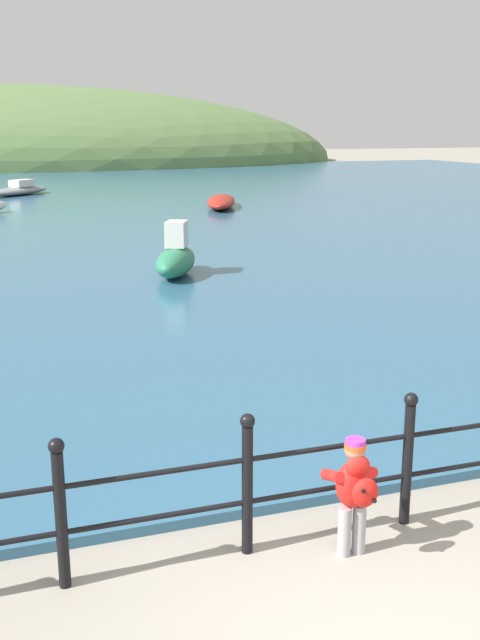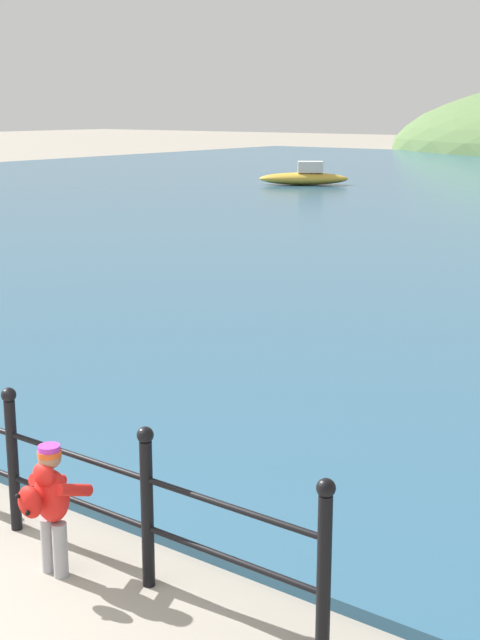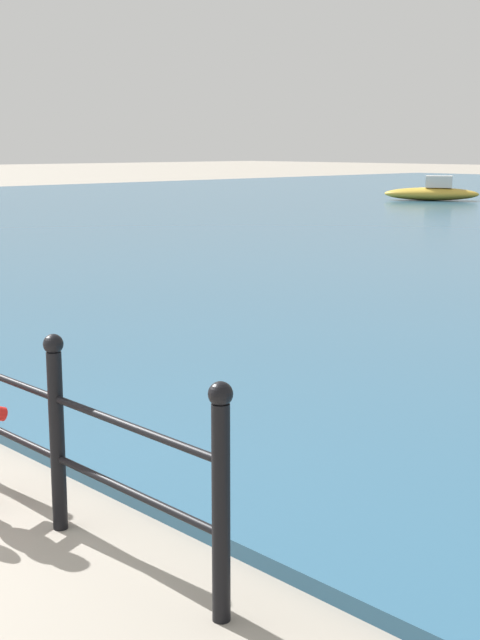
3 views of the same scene
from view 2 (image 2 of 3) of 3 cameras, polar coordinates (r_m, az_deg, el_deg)
The scene contains 3 objects.
iron_railing at distance 7.43m, azimuth -14.36°, elevation -8.37°, with size 5.97×0.12×1.21m.
child_in_coat at distance 6.69m, azimuth -12.09°, elevation -11.09°, with size 0.38×0.53×1.00m.
boat_green_fishing at distance 38.88m, azimuth 4.14°, elevation 9.10°, with size 3.84×3.17×1.00m.
Camera 2 is at (5.00, -2.73, 3.35)m, focal length 50.00 mm.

